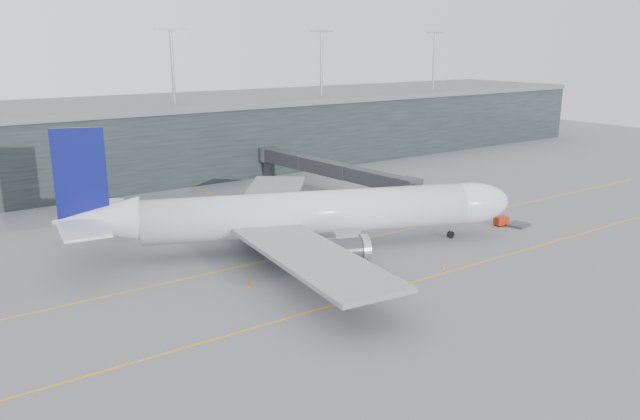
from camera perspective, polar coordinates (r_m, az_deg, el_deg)
ground at (r=84.80m, az=-3.33°, el=-3.25°), size 320.00×320.00×0.00m
taxiline_a at (r=81.59m, az=-1.85°, el=-3.96°), size 160.00×0.25×0.02m
taxiline_b at (r=69.59m, az=5.45°, el=-7.45°), size 160.00×0.25×0.02m
taxiline_lead_main at (r=103.85m, az=-6.80°, el=0.09°), size 0.25×60.00×0.02m
terminal at (r=134.84m, az=-16.56°, el=6.30°), size 240.00×36.00×29.00m
main_aircraft at (r=81.96m, az=-1.33°, el=-0.39°), size 58.12×53.70×16.98m
jet_bridge at (r=114.89m, az=0.07°, el=4.01°), size 6.25×42.87×6.21m
gse_cart at (r=97.50m, az=16.24°, el=-0.94°), size 2.19×1.58×1.37m
baggage_dolly at (r=98.23m, az=17.66°, el=-1.28°), size 3.72×3.27×0.32m
uld_a at (r=91.70m, az=-8.75°, el=-1.29°), size 2.58×2.23×2.05m
uld_b at (r=93.03m, az=-8.12°, el=-1.16°), size 1.89×1.53×1.67m
uld_c at (r=93.02m, az=-6.81°, el=-1.01°), size 2.60×2.30×1.99m
cone_nose at (r=102.31m, az=16.20°, el=-0.45°), size 0.41×0.41×0.65m
cone_wing_stbd at (r=77.29m, az=11.20°, el=-5.11°), size 0.40×0.40×0.63m
cone_wing_port at (r=98.64m, az=-1.39°, el=-0.40°), size 0.43×0.43×0.69m
cone_tail at (r=71.10m, az=-6.53°, el=-6.70°), size 0.42×0.42×0.67m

